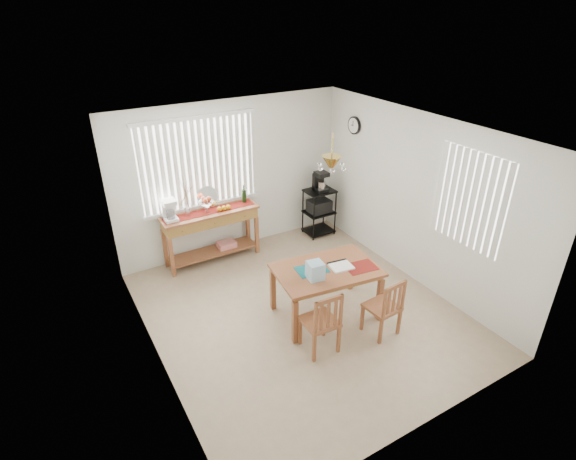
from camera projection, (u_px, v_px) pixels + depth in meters
ground at (301, 312)px, 6.40m from camera, size 4.00×4.50×0.01m
room_shell at (303, 204)px, 5.63m from camera, size 4.20×4.70×2.70m
sideboard at (211, 224)px, 7.39m from camera, size 1.60×0.45×0.90m
sideboard_items at (193, 207)px, 7.11m from camera, size 1.52×0.38×0.69m
wire_cart at (319, 208)px, 8.29m from camera, size 0.52×0.41×0.88m
cart_items at (320, 181)px, 8.06m from camera, size 0.21×0.25×0.36m
dining_table at (326, 274)px, 6.09m from camera, size 1.49×1.06×0.74m
table_items at (322, 270)px, 5.86m from camera, size 1.06×0.63×0.24m
chair_left at (321, 322)px, 5.52m from camera, size 0.43×0.43×0.90m
chair_right at (384, 307)px, 5.81m from camera, size 0.42×0.42×0.86m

